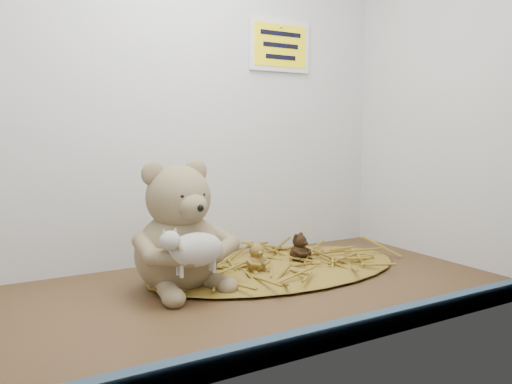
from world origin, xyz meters
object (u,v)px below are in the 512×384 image
main_teddy (178,225)px  mini_teddy_tan (256,256)px  toy_lamb (196,250)px  mini_teddy_brown (299,246)px

main_teddy → mini_teddy_tan: (18.69, 0.41, -8.69)cm
toy_lamb → mini_teddy_brown: 35.10cm
main_teddy → toy_lamb: 10.02cm
mini_teddy_tan → toy_lamb: bearing=-154.6°
toy_lamb → mini_teddy_brown: (32.24, 12.74, -5.46)cm
main_teddy → mini_teddy_brown: size_ratio=3.82×
mini_teddy_tan → mini_teddy_brown: (13.56, 2.80, 0.11)cm
main_teddy → mini_teddy_brown: (32.24, 3.21, -8.59)cm
mini_teddy_brown → toy_lamb: bearing=174.0°
mini_teddy_tan → mini_teddy_brown: mini_teddy_brown is taller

